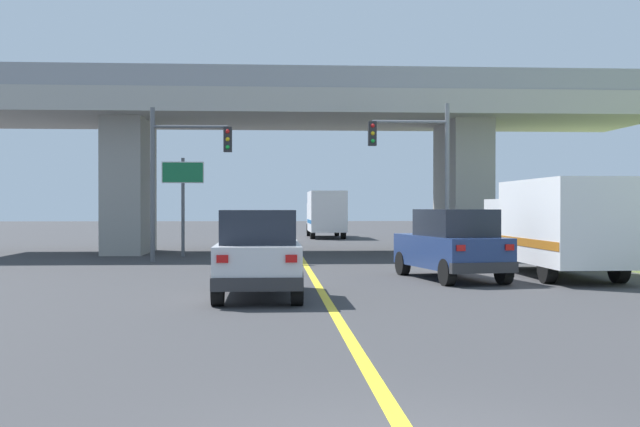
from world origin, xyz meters
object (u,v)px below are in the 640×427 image
Objects in this scene: suv_lead at (259,253)px; highway_sign at (183,183)px; traffic_signal_nearside at (422,161)px; box_truck at (556,225)px; traffic_signal_farside at (179,164)px; suv_crossing at (452,244)px; semi_truck_distant at (326,213)px.

suv_lead is 15.85m from highway_sign.
traffic_signal_nearside is 1.49× the size of highway_sign.
traffic_signal_nearside reaches higher than box_truck.
traffic_signal_farside is at bearing -176.60° from traffic_signal_nearside.
suv_crossing is 31.31m from semi_truck_distant.
suv_crossing is 0.79× the size of traffic_signal_nearside.
suv_crossing is 12.22m from traffic_signal_farside.
suv_crossing is 0.64× the size of semi_truck_distant.
semi_truck_distant is (7.21, 23.08, -2.07)m from traffic_signal_farside.
semi_truck_distant is (3.99, 35.34, 0.63)m from suv_lead.
traffic_signal_farside reaches higher than highway_sign.
suv_lead and suv_crossing have the same top height.
highway_sign is (-0.19, 3.09, -0.64)m from traffic_signal_farside.
traffic_signal_farside is 1.42× the size of highway_sign.
traffic_signal_nearside reaches higher than traffic_signal_farside.
highway_sign is 0.55× the size of semi_truck_distant.
box_truck is 8.58m from traffic_signal_nearside.
box_truck is at bearing -40.31° from highway_sign.
traffic_signal_nearside is at bearing 74.36° from suv_crossing.
traffic_signal_nearside reaches higher than suv_crossing.
box_truck is at bearing -31.17° from traffic_signal_farside.
traffic_signal_nearside is 10.02m from highway_sign.
semi_truck_distant is (7.40, 19.99, -1.43)m from highway_sign.
traffic_signal_farside is at bearing 104.72° from suv_lead.
highway_sign is (-8.86, 11.27, 2.06)m from suv_crossing.
semi_truck_distant is at bearing 69.70° from highway_sign.
suv_lead is 35.57m from semi_truck_distant.
semi_truck_distant is at bearing 95.75° from traffic_signal_nearside.
traffic_signal_farside is 3.16m from highway_sign.
traffic_signal_farside is (-3.22, 12.25, 2.70)m from suv_lead.
traffic_signal_farside is at bearing 126.27° from suv_crossing.
suv_lead is 14.55m from traffic_signal_nearside.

